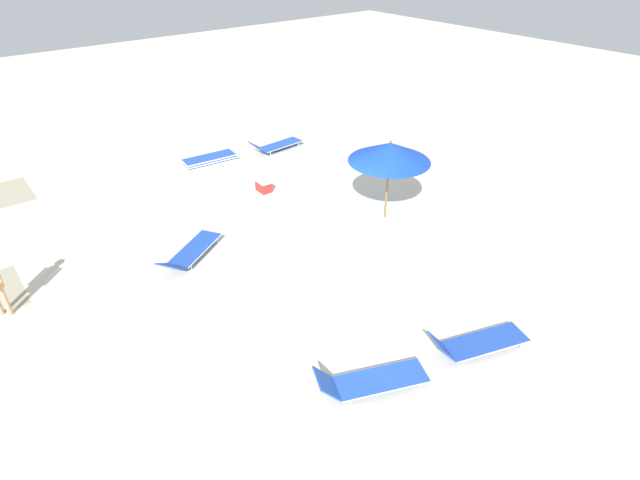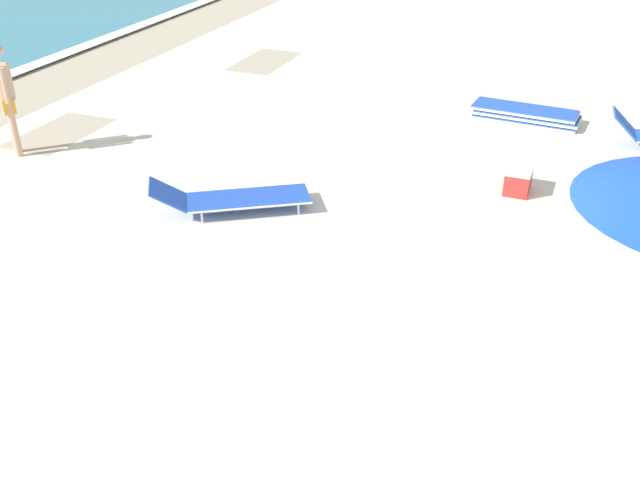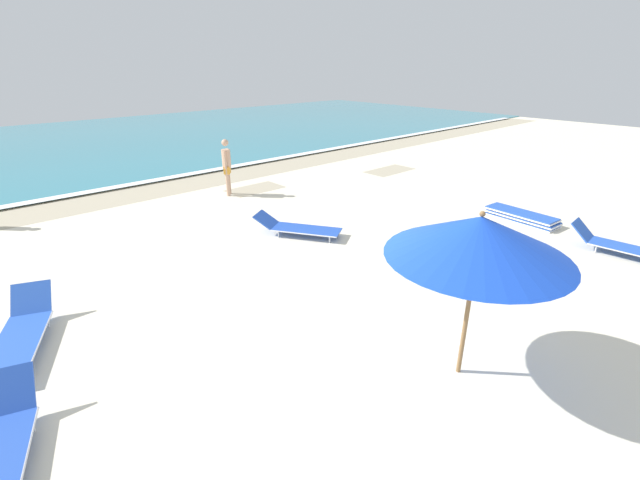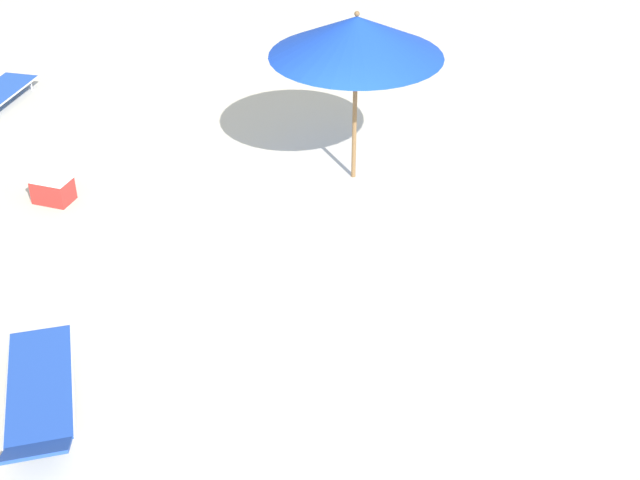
# 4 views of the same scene
# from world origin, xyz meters

# --- Properties ---
(ground_plane) EXTENTS (60.00, 60.00, 0.16)m
(ground_plane) POSITION_xyz_m (0.00, 0.01, -0.08)
(ground_plane) COLOR beige
(ocean_water) EXTENTS (60.00, 20.03, 0.07)m
(ocean_water) POSITION_xyz_m (0.00, 20.04, 0.03)
(ocean_water) COLOR teal
(ocean_water) RESTS_ON ground_plane
(beach_umbrella) EXTENTS (2.26, 2.26, 2.34)m
(beach_umbrella) POSITION_xyz_m (0.33, -2.48, 2.01)
(beach_umbrella) COLOR olive
(beach_umbrella) RESTS_ON ground_plane
(lounger_stack) EXTENTS (0.77, 1.93, 0.24)m
(lounger_stack) POSITION_xyz_m (6.96, -0.37, 0.12)
(lounger_stack) COLOR blue
(lounger_stack) RESTS_ON ground_plane
(sun_lounger_beside_umbrella) EXTENTS (1.37, 2.16, 0.59)m
(sun_lounger_beside_umbrella) POSITION_xyz_m (-4.02, 2.23, 0.22)
(sun_lounger_beside_umbrella) COLOR blue
(sun_lounger_beside_umbrella) RESTS_ON ground_plane
(sun_lounger_near_water_left) EXTENTS (1.63, 2.12, 0.48)m
(sun_lounger_near_water_left) POSITION_xyz_m (1.87, 2.88, 0.21)
(sun_lounger_near_water_left) COLOR blue
(sun_lounger_near_water_left) RESTS_ON ground_plane
(sun_lounger_near_water_right) EXTENTS (0.76, 2.18, 0.56)m
(sun_lounger_near_water_right) POSITION_xyz_m (6.44, -2.83, 0.21)
(sun_lounger_near_water_right) COLOR blue
(sun_lounger_near_water_right) RESTS_ON ground_plane
(beachgoer_shoreline_child) EXTENTS (0.33, 0.36, 1.76)m
(beachgoer_shoreline_child) POSITION_xyz_m (2.44, 7.02, 1.00)
(beachgoer_shoreline_child) COLOR tan
(beachgoer_shoreline_child) RESTS_ON ground_plane
(cooler_box) EXTENTS (0.51, 0.36, 0.37)m
(cooler_box) POSITION_xyz_m (3.91, -0.65, 0.19)
(cooler_box) COLOR red
(cooler_box) RESTS_ON ground_plane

